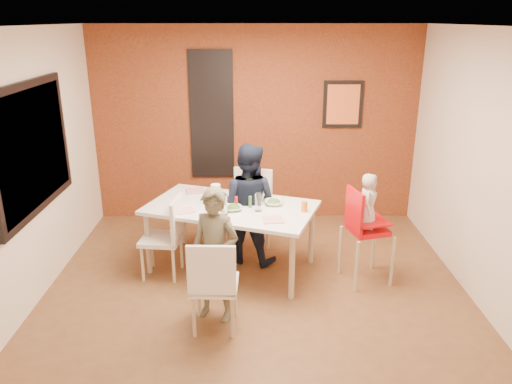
{
  "coord_description": "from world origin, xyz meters",
  "views": [
    {
      "loc": [
        -0.03,
        -4.61,
        2.77
      ],
      "look_at": [
        0.0,
        0.3,
        1.05
      ],
      "focal_mm": 35.0,
      "sensor_mm": 36.0,
      "label": 1
    }
  ],
  "objects_px": {
    "chair_near": "(213,282)",
    "chair_far": "(250,207)",
    "chair_left": "(168,233)",
    "toddler": "(368,201)",
    "dining_table": "(231,211)",
    "high_chair": "(364,227)",
    "paper_towel_roll": "(216,195)",
    "child_near": "(215,255)",
    "child_far": "(248,204)",
    "wine_bottle": "(250,192)"
  },
  "relations": [
    {
      "from": "chair_near",
      "to": "child_far",
      "type": "xyz_separation_m",
      "value": [
        0.3,
        1.46,
        0.2
      ]
    },
    {
      "from": "chair_near",
      "to": "paper_towel_roll",
      "type": "bearing_deg",
      "value": -85.76
    },
    {
      "from": "chair_far",
      "to": "high_chair",
      "type": "distance_m",
      "value": 1.44
    },
    {
      "from": "chair_left",
      "to": "toddler",
      "type": "bearing_deg",
      "value": 93.23
    },
    {
      "from": "chair_left",
      "to": "child_near",
      "type": "xyz_separation_m",
      "value": [
        0.59,
        -0.85,
        0.15
      ]
    },
    {
      "from": "chair_far",
      "to": "child_far",
      "type": "xyz_separation_m",
      "value": [
        -0.03,
        -0.25,
        0.14
      ]
    },
    {
      "from": "chair_left",
      "to": "child_far",
      "type": "bearing_deg",
      "value": 119.23
    },
    {
      "from": "chair_near",
      "to": "chair_left",
      "type": "relative_size",
      "value": 1.01
    },
    {
      "from": "child_near",
      "to": "toddler",
      "type": "relative_size",
      "value": 2.19
    },
    {
      "from": "toddler",
      "to": "dining_table",
      "type": "bearing_deg",
      "value": 95.7
    },
    {
      "from": "dining_table",
      "to": "chair_far",
      "type": "xyz_separation_m",
      "value": [
        0.22,
        0.45,
        -0.12
      ]
    },
    {
      "from": "chair_far",
      "to": "child_far",
      "type": "distance_m",
      "value": 0.29
    },
    {
      "from": "wine_bottle",
      "to": "high_chair",
      "type": "bearing_deg",
      "value": -15.3
    },
    {
      "from": "child_near",
      "to": "toddler",
      "type": "height_order",
      "value": "child_near"
    },
    {
      "from": "dining_table",
      "to": "paper_towel_roll",
      "type": "xyz_separation_m",
      "value": [
        -0.17,
        0.03,
        0.19
      ]
    },
    {
      "from": "child_far",
      "to": "chair_near",
      "type": "bearing_deg",
      "value": 99.19
    },
    {
      "from": "chair_far",
      "to": "paper_towel_roll",
      "type": "bearing_deg",
      "value": -116.71
    },
    {
      "from": "dining_table",
      "to": "toddler",
      "type": "distance_m",
      "value": 1.52
    },
    {
      "from": "chair_left",
      "to": "child_near",
      "type": "distance_m",
      "value": 1.04
    },
    {
      "from": "chair_left",
      "to": "child_far",
      "type": "distance_m",
      "value": 0.98
    },
    {
      "from": "dining_table",
      "to": "chair_left",
      "type": "distance_m",
      "value": 0.74
    },
    {
      "from": "chair_left",
      "to": "paper_towel_roll",
      "type": "bearing_deg",
      "value": 117.59
    },
    {
      "from": "chair_left",
      "to": "wine_bottle",
      "type": "relative_size",
      "value": 2.99
    },
    {
      "from": "dining_table",
      "to": "child_far",
      "type": "height_order",
      "value": "child_far"
    },
    {
      "from": "child_near",
      "to": "paper_towel_roll",
      "type": "distance_m",
      "value": 1.08
    },
    {
      "from": "wine_bottle",
      "to": "dining_table",
      "type": "bearing_deg",
      "value": -172.5
    },
    {
      "from": "chair_far",
      "to": "child_near",
      "type": "xyz_separation_m",
      "value": [
        -0.32,
        -1.47,
        0.08
      ]
    },
    {
      "from": "chair_far",
      "to": "child_far",
      "type": "relative_size",
      "value": 0.72
    },
    {
      "from": "chair_left",
      "to": "high_chair",
      "type": "relative_size",
      "value": 0.86
    },
    {
      "from": "chair_near",
      "to": "wine_bottle",
      "type": "bearing_deg",
      "value": -102.28
    },
    {
      "from": "chair_near",
      "to": "wine_bottle",
      "type": "xyz_separation_m",
      "value": [
        0.32,
        1.29,
        0.4
      ]
    },
    {
      "from": "dining_table",
      "to": "child_far",
      "type": "bearing_deg",
      "value": 46.02
    },
    {
      "from": "chair_far",
      "to": "toddler",
      "type": "height_order",
      "value": "toddler"
    },
    {
      "from": "chair_near",
      "to": "paper_towel_roll",
      "type": "relative_size",
      "value": 3.82
    },
    {
      "from": "child_far",
      "to": "wine_bottle",
      "type": "relative_size",
      "value": 4.67
    },
    {
      "from": "child_far",
      "to": "toddler",
      "type": "xyz_separation_m",
      "value": [
        1.28,
        -0.49,
        0.22
      ]
    },
    {
      "from": "paper_towel_roll",
      "to": "wine_bottle",
      "type": "bearing_deg",
      "value": -0.24
    },
    {
      "from": "chair_near",
      "to": "chair_far",
      "type": "height_order",
      "value": "chair_far"
    },
    {
      "from": "paper_towel_roll",
      "to": "child_near",
      "type": "bearing_deg",
      "value": -86.67
    },
    {
      "from": "chair_far",
      "to": "dining_table",
      "type": "bearing_deg",
      "value": -99.88
    },
    {
      "from": "chair_near",
      "to": "high_chair",
      "type": "distance_m",
      "value": 1.83
    },
    {
      "from": "high_chair",
      "to": "paper_towel_roll",
      "type": "xyz_separation_m",
      "value": [
        -1.61,
        0.34,
        0.24
      ]
    },
    {
      "from": "dining_table",
      "to": "high_chair",
      "type": "distance_m",
      "value": 1.48
    },
    {
      "from": "chair_near",
      "to": "child_near",
      "type": "relative_size",
      "value": 0.7
    },
    {
      "from": "chair_far",
      "to": "paper_towel_roll",
      "type": "xyz_separation_m",
      "value": [
        -0.38,
        -0.42,
        0.31
      ]
    },
    {
      "from": "child_near",
      "to": "paper_towel_roll",
      "type": "bearing_deg",
      "value": 114.32
    },
    {
      "from": "chair_near",
      "to": "dining_table",
      "type": "bearing_deg",
      "value": -93.32
    },
    {
      "from": "toddler",
      "to": "chair_near",
      "type": "bearing_deg",
      "value": 138.59
    },
    {
      "from": "dining_table",
      "to": "chair_far",
      "type": "bearing_deg",
      "value": 64.17
    },
    {
      "from": "child_far",
      "to": "paper_towel_roll",
      "type": "bearing_deg",
      "value": 45.92
    }
  ]
}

